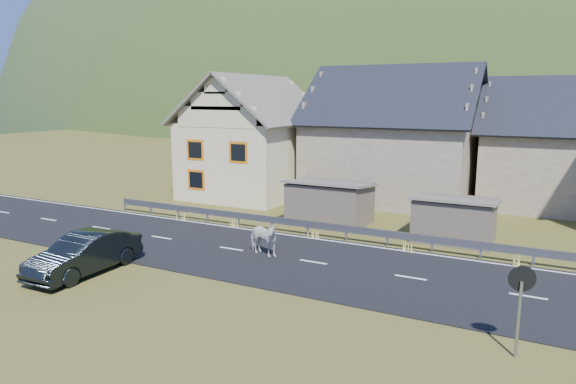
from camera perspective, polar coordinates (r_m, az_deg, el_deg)
The scene contains 14 objects.
ground at distance 21.20m, azimuth 2.84°, elevation -7.88°, with size 160.00×160.00×0.00m, color #484B18.
road at distance 21.20m, azimuth 2.84°, elevation -7.82°, with size 60.00×7.00×0.04m, color black.
lane_markings at distance 21.19m, azimuth 2.84°, elevation -7.76°, with size 60.00×6.60×0.01m, color silver.
guardrail at distance 24.31m, azimuth 6.47°, elevation -4.13°, with size 28.10×0.09×0.75m.
shed_left at distance 27.45m, azimuth 4.70°, elevation -1.24°, with size 4.30×3.30×2.40m, color #6B5D4E.
shed_right at distance 25.27m, azimuth 17.99°, elevation -3.00°, with size 3.80×2.90×2.20m, color #6B5D4E.
house_cream at distance 35.49m, azimuth -3.81°, elevation 6.77°, with size 7.80×9.80×8.30m.
house_stone_a at distance 34.66m, azimuth 11.80°, elevation 6.93°, with size 10.80×9.80×8.90m.
house_stone_b at distance 35.42m, azimuth 28.52°, elevation 5.31°, with size 9.80×8.80×8.10m.
mountain at distance 200.14m, azimuth 26.13°, elevation 1.84°, with size 440.00×280.00×260.00m, color #233A15.
conifer_patch at distance 143.08m, azimuth 1.08°, elevation 10.31°, with size 76.00×50.00×28.00m, color black.
horse at distance 21.84m, azimuth -2.88°, elevation -5.10°, with size 1.82×0.83×1.54m, color silver.
car at distance 21.30m, azimuth -21.66°, elevation -6.38°, with size 1.63×4.66×1.54m, color black.
traffic_mirror at distance 14.64m, azimuth 24.48°, elevation -9.94°, with size 0.66×0.31×2.48m.
Camera 1 is at (8.29, -18.32, 6.71)m, focal length 32.00 mm.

